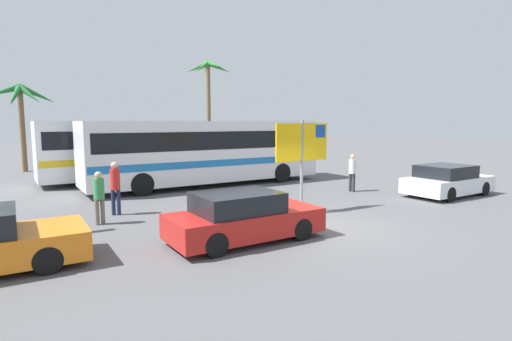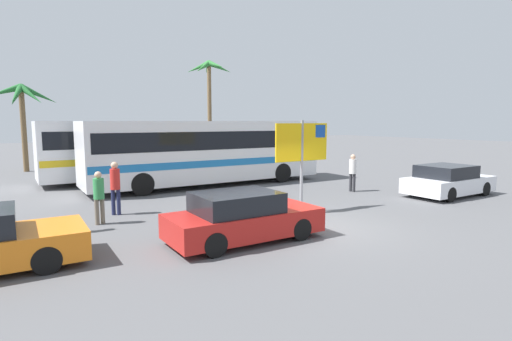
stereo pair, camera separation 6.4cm
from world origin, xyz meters
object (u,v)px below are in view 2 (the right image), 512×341
object	(u,v)px
pedestrian_by_bus	(353,170)
pedestrian_near_sign	(115,184)
bus_rear_coach	(156,147)
car_white	(448,181)
ferry_sign	(303,146)
car_red	(242,217)
bus_front_coach	(208,149)
pedestrian_crossing_lot	(99,193)

from	to	relation	value
pedestrian_by_bus	pedestrian_near_sign	bearing A→B (deg)	-14.96
bus_rear_coach	car_white	world-z (taller)	bus_rear_coach
ferry_sign	pedestrian_near_sign	distance (m)	6.52
car_white	pedestrian_by_bus	size ratio (longest dim) A/B	2.43
ferry_sign	car_red	size ratio (longest dim) A/B	0.78
bus_rear_coach	pedestrian_by_bus	world-z (taller)	bus_rear_coach
pedestrian_near_sign	bus_front_coach	bearing A→B (deg)	158.47
bus_rear_coach	ferry_sign	distance (m)	10.98
car_red	pedestrian_by_bus	bearing A→B (deg)	25.84
bus_rear_coach	pedestrian_crossing_lot	distance (m)	10.13
ferry_sign	car_white	bearing A→B (deg)	-6.78
bus_front_coach	pedestrian_crossing_lot	world-z (taller)	bus_front_coach
ferry_sign	pedestrian_by_bus	size ratio (longest dim) A/B	1.89
bus_front_coach	pedestrian_near_sign	world-z (taller)	bus_front_coach
car_red	pedestrian_crossing_lot	distance (m)	4.80
car_white	pedestrian_crossing_lot	distance (m)	13.88
bus_rear_coach	pedestrian_crossing_lot	world-z (taller)	bus_rear_coach
ferry_sign	pedestrian_crossing_lot	distance (m)	6.82
pedestrian_crossing_lot	pedestrian_near_sign	world-z (taller)	pedestrian_near_sign
car_red	pedestrian_near_sign	world-z (taller)	pedestrian_near_sign
pedestrian_by_bus	bus_rear_coach	bearing A→B (deg)	-64.76
bus_front_coach	car_red	bearing A→B (deg)	-109.87
bus_front_coach	car_white	bearing A→B (deg)	-47.48
bus_front_coach	ferry_sign	size ratio (longest dim) A/B	3.69
car_white	pedestrian_by_bus	world-z (taller)	pedestrian_by_bus
car_white	pedestrian_crossing_lot	bearing A→B (deg)	167.64
bus_front_coach	car_white	xyz separation A→B (m)	(7.43, -8.10, -1.15)
car_white	pedestrian_crossing_lot	xyz separation A→B (m)	(-13.59, 2.80, 0.33)
car_red	pedestrian_near_sign	xyz separation A→B (m)	(-2.14, 4.87, 0.44)
bus_front_coach	car_red	world-z (taller)	bus_front_coach
car_red	pedestrian_by_bus	distance (m)	8.94
car_red	pedestrian_near_sign	bearing A→B (deg)	113.48
bus_front_coach	bus_rear_coach	bearing A→B (deg)	111.57
bus_rear_coach	car_white	distance (m)	14.73
bus_front_coach	pedestrian_by_bus	xyz separation A→B (m)	(4.72, -5.19, -0.79)
ferry_sign	car_red	distance (m)	4.36
car_white	pedestrian_by_bus	bearing A→B (deg)	132.23
bus_rear_coach	pedestrian_by_bus	size ratio (longest dim) A/B	6.97
car_white	pedestrian_near_sign	xyz separation A→B (m)	(-12.87, 3.84, 0.44)
pedestrian_by_bus	pedestrian_near_sign	xyz separation A→B (m)	(-10.17, 0.94, 0.08)
ferry_sign	car_red	xyz separation A→B (m)	(-3.53, -1.91, -1.69)
ferry_sign	pedestrian_by_bus	world-z (taller)	ferry_sign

